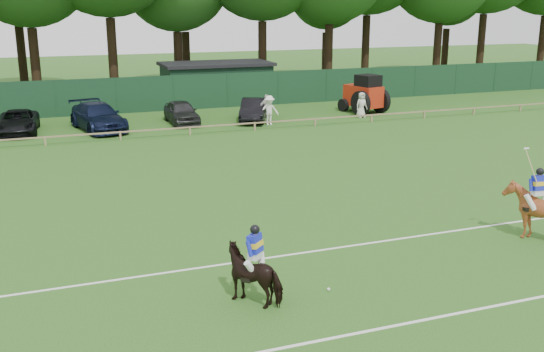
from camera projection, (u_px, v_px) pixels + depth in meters
name	position (u px, v px, depth m)	size (l,w,h in m)	color
ground	(290.00, 242.00, 20.54)	(160.00, 160.00, 0.00)	#1E4C14
horse_dark	(255.00, 274.00, 16.34)	(0.80, 1.75, 1.48)	black
horse_chestnut	(535.00, 212.00, 20.57)	(1.53, 1.72, 1.89)	brown
suv_black	(18.00, 122.00, 37.48)	(2.23, 4.84, 1.34)	black
sedan_navy	(98.00, 117.00, 38.40)	(2.26, 5.56, 1.61)	black
hatch_grey	(181.00, 112.00, 40.51)	(1.72, 4.28, 1.46)	#2B2B2D
estate_black	(253.00, 110.00, 41.34)	(1.53, 4.40, 1.45)	black
spectator_left	(269.00, 110.00, 39.99)	(1.20, 0.69, 1.85)	white
spectator_mid	(266.00, 109.00, 40.75)	(1.06, 0.44, 1.81)	beige
spectator_right	(362.00, 105.00, 42.56)	(0.83, 0.54, 1.69)	beige
rider_dark	(255.00, 249.00, 16.15)	(0.78, 0.74, 1.41)	silver
rider_chestnut	(538.00, 187.00, 20.34)	(0.93, 0.64, 2.05)	silver
polo_ball	(329.00, 289.00, 17.06)	(0.09, 0.09, 0.09)	silver
pitch_lines	(338.00, 285.00, 17.38)	(60.00, 5.10, 0.01)	silver
pitch_rail	(173.00, 129.00, 36.68)	(62.10, 0.10, 0.50)	#997F5B
perimeter_fence	(146.00, 94.00, 44.60)	(92.08, 0.08, 2.50)	#14351E
utility_shed	(216.00, 82.00, 49.26)	(8.40, 4.40, 3.04)	#14331E
tree_row	(154.00, 96.00, 52.83)	(96.00, 12.00, 21.00)	#26561C
tractor	(365.00, 95.00, 44.31)	(2.82, 3.59, 2.67)	#B22510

